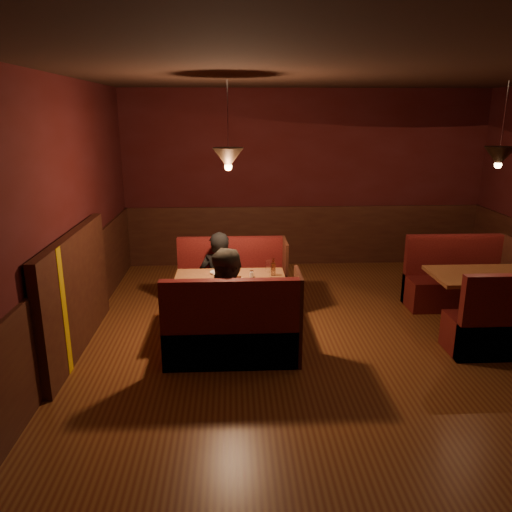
{
  "coord_description": "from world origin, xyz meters",
  "views": [
    {
      "loc": [
        -1.22,
        -4.76,
        2.52
      ],
      "look_at": [
        -0.95,
        0.68,
        0.95
      ],
      "focal_mm": 35.0,
      "sensor_mm": 36.0,
      "label": 1
    }
  ],
  "objects_px": {
    "main_table": "(231,291)",
    "main_bench_far": "(233,288)",
    "main_bench_near": "(233,336)",
    "diner_b": "(230,288)",
    "diner_a": "(219,260)",
    "second_table": "(482,288)",
    "second_bench_far": "(456,284)"
  },
  "relations": [
    {
      "from": "main_bench_far",
      "to": "diner_b",
      "type": "xyz_separation_m",
      "value": [
        -0.02,
        -1.29,
        0.46
      ]
    },
    {
      "from": "second_bench_far",
      "to": "second_table",
      "type": "bearing_deg",
      "value": -92.2
    },
    {
      "from": "main_bench_near",
      "to": "second_table",
      "type": "distance_m",
      "value": 3.08
    },
    {
      "from": "main_table",
      "to": "main_bench_near",
      "type": "distance_m",
      "value": 0.76
    },
    {
      "from": "main_bench_near",
      "to": "second_table",
      "type": "bearing_deg",
      "value": 14.43
    },
    {
      "from": "second_bench_far",
      "to": "diner_a",
      "type": "xyz_separation_m",
      "value": [
        -3.17,
        -0.15,
        0.42
      ]
    },
    {
      "from": "main_bench_far",
      "to": "main_bench_near",
      "type": "xyz_separation_m",
      "value": [
        0.0,
        -1.46,
        0.0
      ]
    },
    {
      "from": "main_bench_far",
      "to": "main_bench_near",
      "type": "bearing_deg",
      "value": -90.0
    },
    {
      "from": "second_table",
      "to": "diner_b",
      "type": "xyz_separation_m",
      "value": [
        -3.0,
        -0.61,
        0.26
      ]
    },
    {
      "from": "main_table",
      "to": "main_bench_far",
      "type": "bearing_deg",
      "value": 88.82
    },
    {
      "from": "second_table",
      "to": "diner_b",
      "type": "height_order",
      "value": "diner_b"
    },
    {
      "from": "diner_b",
      "to": "diner_a",
      "type": "bearing_deg",
      "value": 108.75
    },
    {
      "from": "main_bench_far",
      "to": "main_bench_near",
      "type": "height_order",
      "value": "same"
    },
    {
      "from": "main_bench_near",
      "to": "diner_b",
      "type": "relative_size",
      "value": 0.92
    },
    {
      "from": "main_bench_far",
      "to": "main_bench_near",
      "type": "relative_size",
      "value": 1.0
    },
    {
      "from": "main_bench_near",
      "to": "diner_a",
      "type": "relative_size",
      "value": 0.98
    },
    {
      "from": "main_bench_near",
      "to": "main_table",
      "type": "bearing_deg",
      "value": 91.17
    },
    {
      "from": "main_bench_far",
      "to": "diner_b",
      "type": "distance_m",
      "value": 1.37
    },
    {
      "from": "diner_a",
      "to": "diner_b",
      "type": "relative_size",
      "value": 0.94
    },
    {
      "from": "diner_b",
      "to": "main_bench_near",
      "type": "bearing_deg",
      "value": -69.49
    },
    {
      "from": "diner_b",
      "to": "second_table",
      "type": "bearing_deg",
      "value": 23.45
    },
    {
      "from": "second_table",
      "to": "diner_a",
      "type": "height_order",
      "value": "diner_a"
    },
    {
      "from": "second_bench_far",
      "to": "diner_b",
      "type": "height_order",
      "value": "diner_b"
    },
    {
      "from": "main_table",
      "to": "second_table",
      "type": "bearing_deg",
      "value": 0.73
    },
    {
      "from": "main_table",
      "to": "diner_a",
      "type": "bearing_deg",
      "value": 103.59
    },
    {
      "from": "main_bench_far",
      "to": "diner_a",
      "type": "distance_m",
      "value": 0.46
    },
    {
      "from": "main_bench_near",
      "to": "second_table",
      "type": "height_order",
      "value": "main_bench_near"
    },
    {
      "from": "main_table",
      "to": "main_bench_near",
      "type": "height_order",
      "value": "main_bench_near"
    },
    {
      "from": "main_bench_near",
      "to": "diner_b",
      "type": "bearing_deg",
      "value": 98.46
    },
    {
      "from": "main_bench_far",
      "to": "diner_b",
      "type": "height_order",
      "value": "diner_b"
    },
    {
      "from": "second_bench_far",
      "to": "diner_b",
      "type": "xyz_separation_m",
      "value": [
        -3.03,
        -1.33,
        0.46
      ]
    },
    {
      "from": "main_bench_near",
      "to": "diner_a",
      "type": "bearing_deg",
      "value": 96.91
    }
  ]
}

